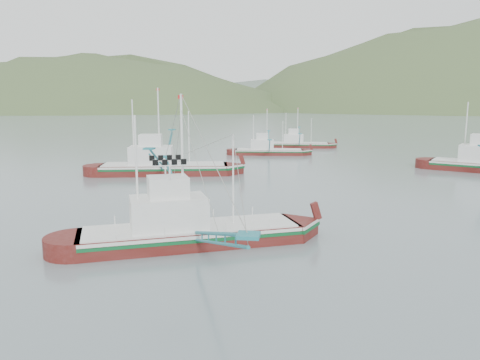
# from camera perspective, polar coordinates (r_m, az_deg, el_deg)

# --- Properties ---
(ground) EXTENTS (1200.00, 1200.00, 0.00)m
(ground) POSITION_cam_1_polar(r_m,az_deg,el_deg) (30.83, -1.47, -7.75)
(ground) COLOR slate
(ground) RESTS_ON ground
(main_boat) EXTENTS (14.51, 24.47, 10.39)m
(main_boat) POSITION_cam_1_polar(r_m,az_deg,el_deg) (30.25, -6.25, -3.97)
(main_boat) COLOR #4D100C
(main_boat) RESTS_ON ground
(bg_boat_far) EXTENTS (11.69, 20.78, 8.42)m
(bg_boat_far) POSITION_cam_1_polar(r_m,az_deg,el_deg) (80.15, 3.43, 3.91)
(bg_boat_far) COLOR #4D100C
(bg_boat_far) RESTS_ON ground
(bg_boat_left) EXTENTS (16.32, 28.31, 11.59)m
(bg_boat_left) POSITION_cam_1_polar(r_m,az_deg,el_deg) (59.40, -9.42, 2.59)
(bg_boat_left) COLOR #4D100C
(bg_boat_left) RESTS_ON ground
(bg_boat_extra) EXTENTS (11.53, 20.82, 8.42)m
(bg_boat_extra) POSITION_cam_1_polar(r_m,az_deg,el_deg) (93.10, 7.12, 4.66)
(bg_boat_extra) COLOR #4D100C
(bg_boat_extra) RESTS_ON ground
(headland_left) EXTENTS (448.00, 308.00, 210.00)m
(headland_left) POSITION_cam_1_polar(r_m,az_deg,el_deg) (430.72, -18.07, 8.03)
(headland_left) COLOR #41562C
(headland_left) RESTS_ON ground
(ridge_distant) EXTENTS (960.00, 400.00, 240.00)m
(ridge_distant) POSITION_cam_1_polar(r_m,az_deg,el_deg) (589.66, 10.08, 8.68)
(ridge_distant) COLOR slate
(ridge_distant) RESTS_ON ground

